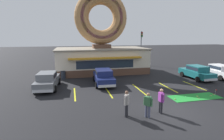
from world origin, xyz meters
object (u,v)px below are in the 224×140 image
Objects in this scene: golf_ball at (186,97)px; putting_flag_pin at (216,91)px; car_grey at (47,80)px; pedestrian_hooded_kid at (127,102)px; car_white at (219,71)px; pedestrian_leather_jacket_man at (148,104)px; car_navy at (104,76)px; car_teal at (197,72)px; pedestrian_blue_sweater_man at (161,100)px; traffic_light_pole at (141,44)px; trash_bin at (63,75)px.

golf_ball is 0.08× the size of putting_flag_pin.
car_grey is at bearing 155.24° from golf_ball.
golf_ball is 0.02× the size of pedestrian_hooded_kid.
car_white is 0.99× the size of car_grey.
pedestrian_leather_jacket_man is (-7.28, -2.36, 0.44)m from putting_flag_pin.
car_teal is (11.10, -0.20, 0.00)m from car_navy.
golf_ball is 5.33m from pedestrian_leather_jacket_man.
putting_flag_pin is 6.51m from pedestrian_blue_sweater_man.
car_navy is 1.00× the size of car_teal.
car_teal is at bearing 45.58° from golf_ball.
car_white is at bearing 31.37° from pedestrian_leather_jacket_man.
traffic_light_pole is (6.37, 18.94, 2.79)m from pedestrian_blue_sweater_man.
car_grey is at bearing 158.74° from putting_flag_pin.
car_navy is 4.74× the size of trash_bin.
putting_flag_pin is 0.33× the size of pedestrian_blue_sweater_man.
pedestrian_hooded_kid is at bearing -68.86° from trash_bin.
car_grey reaches higher than golf_ball.
car_teal is at bearing 0.25° from car_grey.
golf_ball is at bearing -24.76° from car_grey.
pedestrian_hooded_kid is at bearing -152.24° from car_white.
putting_flag_pin is 0.33× the size of pedestrian_hooded_kid.
traffic_light_pole is at bearing 31.13° from trash_bin.
golf_ball is at bearing 29.49° from pedestrian_leather_jacket_man.
car_navy is 7.71m from pedestrian_hooded_kid.
car_teal is (-3.08, 0.07, 0.00)m from car_white.
car_teal is at bearing 38.93° from pedestrian_leather_jacket_man.
car_white reaches higher than pedestrian_leather_jacket_man.
car_teal is at bearing 40.88° from pedestrian_blue_sweater_man.
car_teal is at bearing -1.03° from car_navy.
golf_ball is 12.59m from car_grey.
car_grey is 10.40m from pedestrian_leather_jacket_man.
pedestrian_hooded_kid is (5.58, -7.44, 0.07)m from car_grey.
car_grey is 3.87m from trash_bin.
car_grey is at bearing 130.99° from pedestrian_leather_jacket_man.
pedestrian_blue_sweater_man is (7.92, -7.47, 0.05)m from car_grey.
pedestrian_blue_sweater_man is at bearing 19.28° from pedestrian_leather_jacket_man.
car_teal is (2.53, 5.56, 0.43)m from putting_flag_pin.
car_navy reaches higher than putting_flag_pin.
trash_bin is (-15.34, 3.55, -0.37)m from car_teal.
pedestrian_hooded_kid reaches higher than pedestrian_leather_jacket_man.
car_grey is at bearing -141.25° from traffic_light_pole.
car_grey is 4.79× the size of trash_bin.
putting_flag_pin is 0.12× the size of car_navy.
car_white is (5.61, 5.50, 0.43)m from putting_flag_pin.
car_white is 19.71m from car_grey.
golf_ball is 13.47m from trash_bin.
golf_ball is at bearing -99.77° from traffic_light_pole.
car_white and car_teal have the same top height.
traffic_light_pole is (-5.43, 11.46, 2.84)m from car_white.
pedestrian_blue_sweater_man reaches higher than car_grey.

